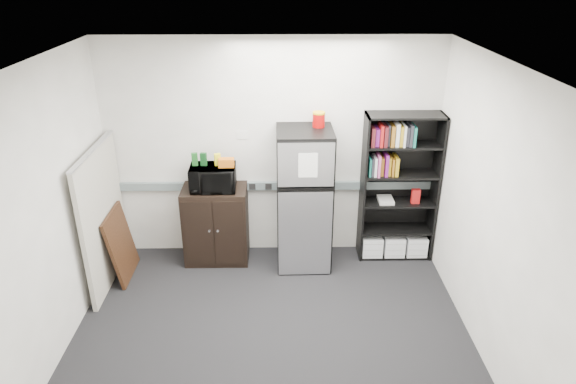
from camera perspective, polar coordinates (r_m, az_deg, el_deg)
The scene contains 18 objects.
floor at distance 5.35m, azimuth -1.82°, elevation -15.79°, with size 4.00×4.00×0.00m, color black.
wall_back at distance 6.20m, azimuth -1.77°, elevation 4.62°, with size 4.00×0.02×2.70m, color silver.
wall_right at distance 4.97m, azimuth 21.70°, elevation -2.49°, with size 0.02×3.50×2.70m, color silver.
wall_left at distance 5.05m, azimuth -25.40°, elevation -2.75°, with size 0.02×3.50×2.70m, color silver.
ceiling at distance 4.15m, azimuth -2.33°, elevation 13.93°, with size 4.00×3.50×0.02m, color white.
electrical_raceway at distance 6.34m, azimuth -1.72°, elevation 0.70°, with size 3.92×0.05×0.10m, color slate.
wall_note at distance 6.14m, azimuth -5.08°, elevation 6.32°, with size 0.14×0.00×0.10m, color white.
bookshelf at distance 6.35m, azimuth 12.18°, elevation 0.32°, with size 0.90×0.34×1.85m.
cubicle_partition at distance 6.13m, azimuth -19.85°, elevation -2.62°, with size 0.06×1.30×1.62m.
cabinet at distance 6.37m, azimuth -7.98°, elevation -3.58°, with size 0.77×0.51×0.96m.
microwave at distance 6.09m, azimuth -8.34°, elevation 1.56°, with size 0.53×0.36×0.29m, color black.
snack_box_a at distance 6.07m, azimuth -10.33°, elevation 3.60°, with size 0.07×0.05×0.15m, color #17501B.
snack_box_b at distance 6.06m, azimuth -9.36°, elevation 3.62°, with size 0.07×0.05×0.15m, color #0D3914.
snack_box_c at distance 6.04m, azimuth -7.84°, elevation 3.60°, with size 0.07×0.05×0.14m, color yellow.
snack_bag at distance 5.98m, azimuth -6.87°, elevation 3.26°, with size 0.18×0.10×0.10m, color #CC6414.
refrigerator at distance 6.09m, azimuth 1.80°, elevation -0.81°, with size 0.65×0.68×1.71m.
coffee_can at distance 5.88m, azimuth 3.44°, elevation 8.16°, with size 0.14×0.14×0.19m.
framed_poster at distance 6.32m, azimuth -18.04°, elevation -5.54°, with size 0.18×0.65×0.83m.
Camera 1 is at (0.10, -4.08, 3.47)m, focal length 32.00 mm.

